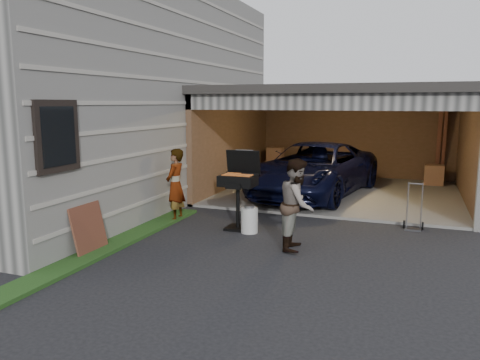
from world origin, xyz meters
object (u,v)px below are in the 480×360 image
object	(u,v)px
woman	(175,185)
propane_tank	(249,220)
man	(297,204)
plywood_panel	(89,229)
hand_truck	(413,221)
bbq_grill	(239,183)
minivan	(314,172)

from	to	relation	value
woman	propane_tank	bearing A→B (deg)	75.36
man	plywood_panel	distance (m)	3.54
woman	hand_truck	distance (m)	4.93
woman	propane_tank	distance (m)	1.90
propane_tank	hand_truck	bearing A→B (deg)	24.64
bbq_grill	propane_tank	distance (m)	0.77
propane_tank	hand_truck	world-z (taller)	hand_truck
plywood_panel	hand_truck	size ratio (longest dim) A/B	0.89
woman	man	size ratio (longest dim) A/B	0.98
propane_tank	hand_truck	xyz separation A→B (m)	(2.99, 1.37, -0.06)
plywood_panel	minivan	bearing A→B (deg)	67.02
plywood_panel	hand_truck	xyz separation A→B (m)	(5.08, 3.51, -0.23)
propane_tank	plywood_panel	size ratio (longest dim) A/B	0.58
man	propane_tank	world-z (taller)	man
hand_truck	plywood_panel	bearing A→B (deg)	-142.86
man	hand_truck	xyz separation A→B (m)	(1.88, 2.05, -0.61)
minivan	hand_truck	bearing A→B (deg)	-34.84
minivan	man	xyz separation A→B (m)	(0.66, -4.53, 0.09)
bbq_grill	propane_tank	world-z (taller)	bbq_grill
man	propane_tank	distance (m)	1.40
minivan	woman	xyz separation A→B (m)	(-2.24, -3.51, 0.08)
bbq_grill	plywood_panel	size ratio (longest dim) A/B	1.85
plywood_panel	propane_tank	bearing A→B (deg)	45.56
woman	man	distance (m)	3.07
propane_tank	bbq_grill	bearing A→B (deg)	148.16
bbq_grill	hand_truck	bearing A→B (deg)	19.88
woman	man	world-z (taller)	man
woman	minivan	bearing A→B (deg)	143.66
man	bbq_grill	distance (m)	1.65
man	propane_tank	bearing A→B (deg)	52.67
plywood_panel	hand_truck	distance (m)	6.18
woman	plywood_panel	distance (m)	2.52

